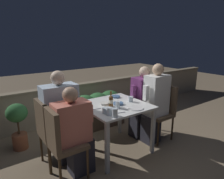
{
  "coord_description": "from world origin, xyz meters",
  "views": [
    {
      "loc": [
        -1.69,
        -2.32,
        1.74
      ],
      "look_at": [
        0.0,
        0.07,
        0.98
      ],
      "focal_mm": 32.0,
      "sensor_mm": 36.0,
      "label": 1
    }
  ],
  "objects": [
    {
      "name": "bowl_2",
      "position": [
        0.23,
        0.28,
        0.78
      ],
      "size": [
        0.14,
        0.14,
        0.03
      ],
      "color": "#4C709E",
      "rests_on": "dining_table"
    },
    {
      "name": "bowl_3",
      "position": [
        0.05,
        -0.03,
        0.78
      ],
      "size": [
        0.15,
        0.15,
        0.03
      ],
      "color": "#4C709E",
      "rests_on": "dining_table"
    },
    {
      "name": "fork_0",
      "position": [
        -0.35,
        -0.01,
        0.76
      ],
      "size": [
        0.17,
        0.05,
        0.01
      ],
      "color": "silver",
      "rests_on": "dining_table"
    },
    {
      "name": "chair_right_far",
      "position": [
        0.9,
        0.13,
        0.57
      ],
      "size": [
        0.42,
        0.42,
        0.95
      ],
      "color": "brown",
      "rests_on": "ground_plane"
    },
    {
      "name": "person_white_polo",
      "position": [
        0.72,
        -0.15,
        0.68
      ],
      "size": [
        0.47,
        0.26,
        1.34
      ],
      "color": "#282833",
      "rests_on": "ground_plane"
    },
    {
      "name": "bowl_1",
      "position": [
        -0.13,
        0.09,
        0.78
      ],
      "size": [
        0.14,
        0.14,
        0.03
      ],
      "color": "silver",
      "rests_on": "dining_table"
    },
    {
      "name": "parapet_wall",
      "position": [
        0.0,
        1.51,
        0.4
      ],
      "size": [
        9.0,
        0.18,
        0.78
      ],
      "color": "gray",
      "rests_on": "ground_plane"
    },
    {
      "name": "chair_right_near",
      "position": [
        0.92,
        -0.15,
        0.57
      ],
      "size": [
        0.42,
        0.42,
        0.95
      ],
      "color": "brown",
      "rests_on": "ground_plane"
    },
    {
      "name": "person_purple_stripe",
      "position": [
        0.7,
        0.13,
        0.64
      ],
      "size": [
        0.48,
        0.26,
        1.26
      ],
      "color": "#282833",
      "rests_on": "ground_plane"
    },
    {
      "name": "glass_cup_4",
      "position": [
        -0.31,
        -0.31,
        0.81
      ],
      "size": [
        0.08,
        0.08,
        0.1
      ],
      "color": "silver",
      "rests_on": "dining_table"
    },
    {
      "name": "dining_table",
      "position": [
        0.0,
        0.0,
        0.66
      ],
      "size": [
        0.94,
        0.93,
        0.76
      ],
      "color": "white",
      "rests_on": "ground_plane"
    },
    {
      "name": "potted_plant",
      "position": [
        -1.22,
        0.9,
        0.46
      ],
      "size": [
        0.32,
        0.32,
        0.76
      ],
      "color": "#9E5638",
      "rests_on": "ground_plane"
    },
    {
      "name": "ground_plane",
      "position": [
        0.0,
        0.0,
        0.0
      ],
      "size": [
        16.0,
        16.0,
        0.0
      ],
      "primitive_type": "plane",
      "color": "#847056"
    },
    {
      "name": "chair_left_far",
      "position": [
        -0.96,
        0.18,
        0.57
      ],
      "size": [
        0.42,
        0.42,
        0.95
      ],
      "color": "brown",
      "rests_on": "ground_plane"
    },
    {
      "name": "glass_cup_3",
      "position": [
        -0.07,
        -0.17,
        0.81
      ],
      "size": [
        0.06,
        0.06,
        0.1
      ],
      "color": "silver",
      "rests_on": "dining_table"
    },
    {
      "name": "plate_0",
      "position": [
        0.14,
        -0.31,
        0.76
      ],
      "size": [
        0.23,
        0.23,
        0.01
      ],
      "color": "white",
      "rests_on": "dining_table"
    },
    {
      "name": "bowl_0",
      "position": [
        -0.38,
        0.2,
        0.78
      ],
      "size": [
        0.12,
        0.12,
        0.03
      ],
      "color": "#4C709E",
      "rests_on": "dining_table"
    },
    {
      "name": "person_blue_shirt",
      "position": [
        -0.76,
        0.18,
        0.66
      ],
      "size": [
        0.52,
        0.26,
        1.33
      ],
      "color": "#282833",
      "rests_on": "ground_plane"
    },
    {
      "name": "glass_cup_1",
      "position": [
        0.28,
        -0.04,
        0.8
      ],
      "size": [
        0.07,
        0.07,
        0.09
      ],
      "color": "silver",
      "rests_on": "dining_table"
    },
    {
      "name": "chair_left_near",
      "position": [
        -0.95,
        -0.19,
        0.57
      ],
      "size": [
        0.42,
        0.42,
        0.95
      ],
      "color": "brown",
      "rests_on": "ground_plane"
    },
    {
      "name": "person_coral_top",
      "position": [
        -0.75,
        -0.19,
        0.59
      ],
      "size": [
        0.5,
        0.26,
        1.18
      ],
      "color": "#282833",
      "rests_on": "ground_plane"
    },
    {
      "name": "fork_1",
      "position": [
        -0.16,
        -0.32,
        0.76
      ],
      "size": [
        0.17,
        0.07,
        0.01
      ],
      "color": "silver",
      "rests_on": "dining_table"
    },
    {
      "name": "glass_cup_2",
      "position": [
        -0.32,
        -0.22,
        0.8
      ],
      "size": [
        0.07,
        0.07,
        0.08
      ],
      "color": "silver",
      "rests_on": "dining_table"
    },
    {
      "name": "planter_hedge",
      "position": [
        0.23,
        0.88,
        0.39
      ],
      "size": [
        1.04,
        0.47,
        0.7
      ],
      "color": "brown",
      "rests_on": "ground_plane"
    },
    {
      "name": "glass_cup_0",
      "position": [
        -0.29,
        -0.41,
        0.82
      ],
      "size": [
        0.07,
        0.07,
        0.12
      ],
      "color": "silver",
      "rests_on": "dining_table"
    },
    {
      "name": "beer_bottle",
      "position": [
        -0.1,
        -0.04,
        0.85
      ],
      "size": [
        0.07,
        0.07,
        0.23
      ],
      "color": "brown",
      "rests_on": "dining_table"
    }
  ]
}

